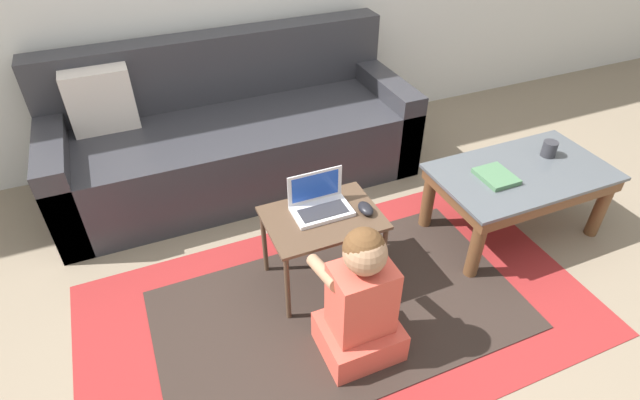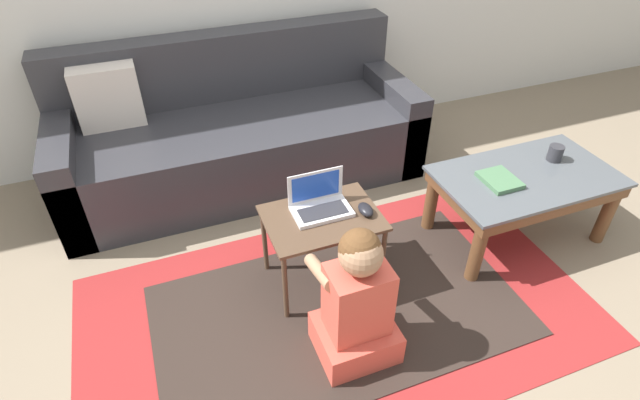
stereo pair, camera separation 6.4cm
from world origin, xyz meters
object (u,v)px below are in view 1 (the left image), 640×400
object	(u,v)px
laptop	(320,205)
person_seated	(361,302)
laptop_desk	(323,225)
book_on_table	(496,176)
couch	(233,136)
coffee_table	(520,181)
computer_mouse	(366,209)
cup_on_table	(549,149)

from	to	relation	value
laptop	person_seated	xyz separation A→B (m)	(-0.03, -0.50, -0.15)
laptop_desk	book_on_table	distance (m)	0.96
couch	laptop_desk	bearing A→B (deg)	-82.50
coffee_table	person_seated	distance (m)	1.23
laptop_desk	coffee_table	bearing A→B (deg)	-2.55
laptop_desk	computer_mouse	distance (m)	0.22
couch	computer_mouse	distance (m)	1.21
couch	person_seated	bearing A→B (deg)	-85.40
laptop	person_seated	bearing A→B (deg)	-93.24
laptop_desk	laptop	bearing A→B (deg)	80.65
coffee_table	book_on_table	distance (m)	0.20
cup_on_table	book_on_table	xyz separation A→B (m)	(-0.41, -0.07, -0.03)
cup_on_table	laptop	bearing A→B (deg)	178.68
couch	laptop	xyz separation A→B (m)	(0.15, -1.05, 0.15)
laptop	person_seated	world-z (taller)	person_seated
couch	cup_on_table	distance (m)	1.86
computer_mouse	cup_on_table	size ratio (longest dim) A/B	1.19
laptop	book_on_table	bearing A→B (deg)	-5.98
person_seated	coffee_table	bearing A→B (deg)	18.88
person_seated	laptop_desk	bearing A→B (deg)	87.42
laptop_desk	cup_on_table	bearing A→B (deg)	0.67
laptop_desk	cup_on_table	size ratio (longest dim) A/B	6.22
couch	coffee_table	xyz separation A→B (m)	(1.29, -1.15, 0.04)
coffee_table	computer_mouse	bearing A→B (deg)	179.87
computer_mouse	book_on_table	bearing A→B (deg)	-0.28
computer_mouse	person_seated	world-z (taller)	person_seated
person_seated	book_on_table	distance (m)	1.06
laptop	computer_mouse	world-z (taller)	laptop
couch	book_on_table	xyz separation A→B (m)	(1.10, -1.15, 0.12)
book_on_table	cup_on_table	bearing A→B (deg)	9.47
laptop_desk	person_seated	world-z (taller)	person_seated
computer_mouse	person_seated	size ratio (longest dim) A/B	0.15
laptop_desk	computer_mouse	world-z (taller)	computer_mouse
laptop_desk	laptop	xyz separation A→B (m)	(0.01, 0.05, 0.09)
book_on_table	laptop	bearing A→B (deg)	174.02
couch	computer_mouse	bearing A→B (deg)	-73.33
couch	book_on_table	bearing A→B (deg)	-46.24
coffee_table	computer_mouse	xyz separation A→B (m)	(-0.94, 0.00, 0.10)
computer_mouse	person_seated	bearing A→B (deg)	-118.75
couch	laptop	distance (m)	1.07
person_seated	computer_mouse	bearing A→B (deg)	61.25
laptop_desk	couch	bearing A→B (deg)	97.50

